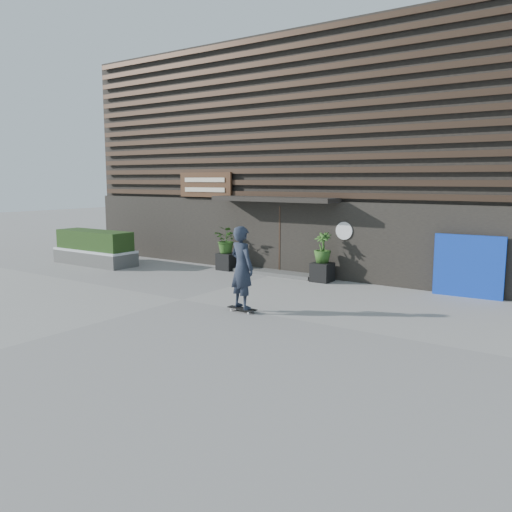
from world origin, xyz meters
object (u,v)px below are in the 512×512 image
Objects in this scene: planter_pot_right at (322,272)px; raised_bed at (95,258)px; blue_tarp at (469,266)px; skateboarder at (242,268)px; planter_pot_left at (227,261)px.

planter_pot_right is 0.17× the size of raised_bed.
raised_bed is at bearing -167.78° from planter_pot_right.
blue_tarp is 0.87× the size of skateboarder.
blue_tarp is 6.34m from skateboarder.
raised_bed is (-8.70, -1.88, -0.05)m from planter_pot_right.
planter_pot_left is 6.09m from skateboarder.
skateboarder reaches higher than raised_bed.
skateboarder is at bearing -16.56° from raised_bed.
blue_tarp is (8.10, 0.30, 0.56)m from planter_pot_left.
planter_pot_left reaches higher than raised_bed.
raised_bed is at bearing -158.97° from planter_pot_left.
planter_pot_left is at bearing 178.97° from blue_tarp.
skateboarder is (0.20, -4.53, 0.79)m from planter_pot_right.
planter_pot_right is 0.29× the size of skateboarder.
blue_tarp reaches higher than planter_pot_right.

